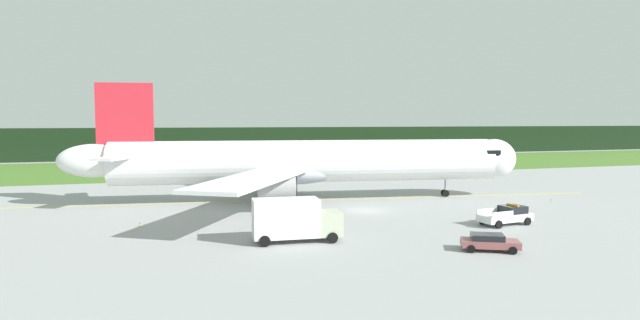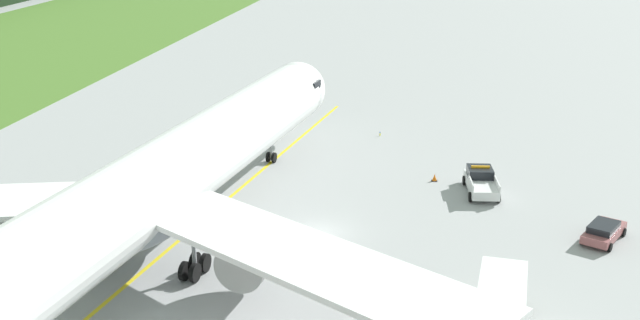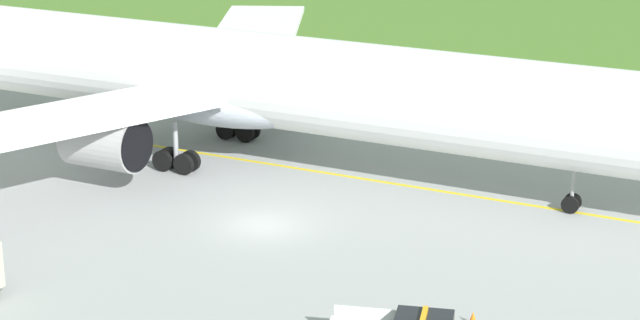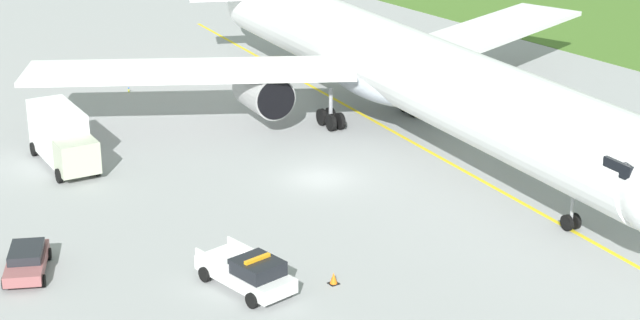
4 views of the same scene
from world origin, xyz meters
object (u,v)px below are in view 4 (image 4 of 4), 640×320
(staff_car, at_px, (27,260))
(catering_truck, at_px, (62,136))
(apron_cone, at_px, (334,278))
(airliner, at_px, (394,65))
(ops_pickup_truck, at_px, (248,272))

(staff_car, bearing_deg, catering_truck, 151.69)
(staff_car, height_order, apron_cone, staff_car)
(staff_car, relative_size, apron_cone, 7.76)
(airliner, bearing_deg, catering_truck, -107.61)
(catering_truck, bearing_deg, ops_pickup_truck, 2.09)
(staff_car, bearing_deg, airliner, 103.52)
(staff_car, bearing_deg, ops_pickup_truck, 46.44)
(airliner, distance_m, apron_cone, 23.93)
(ops_pickup_truck, height_order, staff_car, ops_pickup_truck)
(airliner, relative_size, staff_car, 12.30)
(airliner, distance_m, staff_car, 29.64)
(ops_pickup_truck, relative_size, catering_truck, 0.75)
(ops_pickup_truck, distance_m, apron_cone, 4.19)
(ops_pickup_truck, relative_size, apron_cone, 9.29)
(staff_car, xyz_separation_m, apron_cone, (9.62, 11.78, -0.41))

